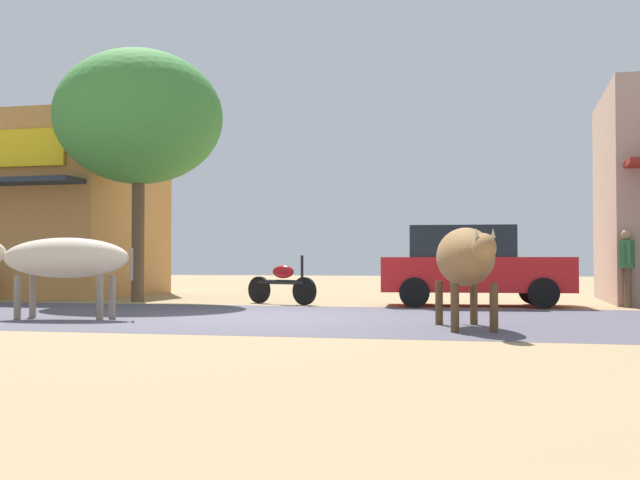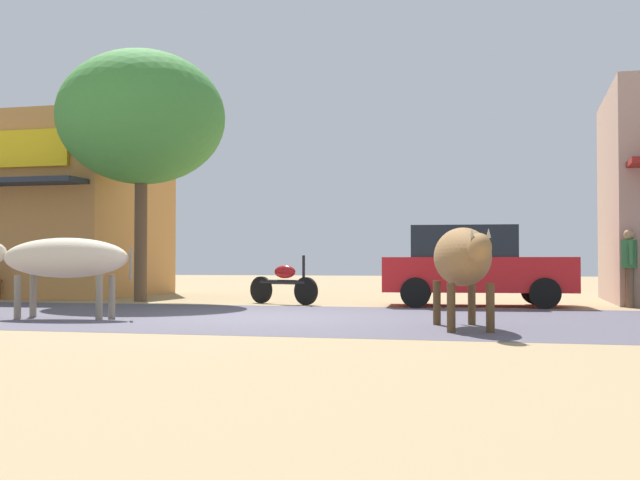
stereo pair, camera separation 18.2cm
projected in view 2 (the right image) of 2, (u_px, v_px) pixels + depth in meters
ground at (265, 317)px, 13.13m from camera, size 80.00×80.00×0.00m
asphalt_road at (265, 317)px, 13.13m from camera, size 72.00×6.56×0.00m
storefront_left_cafe at (27, 209)px, 21.96m from camera, size 6.73×5.50×4.68m
roadside_tree at (141, 118)px, 18.44m from camera, size 3.84×3.84×5.77m
parked_hatchback_car at (473, 265)px, 16.45m from camera, size 3.95×2.11×1.64m
parked_motorcycle at (284, 283)px, 17.18m from camera, size 1.72×0.82×1.04m
cow_near_brown at (62, 259)px, 12.86m from camera, size 2.67×0.99×1.29m
cow_far_dark at (463, 258)px, 10.82m from camera, size 1.16×2.54×1.37m
pedestrian_by_shop at (629, 262)px, 15.85m from camera, size 0.34×0.61×1.56m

